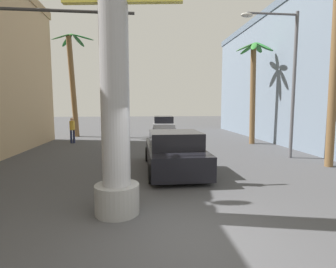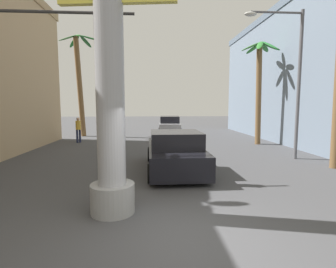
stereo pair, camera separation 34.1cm
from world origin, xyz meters
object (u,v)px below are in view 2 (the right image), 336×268
object	(u,v)px
palm_tree_mid_right	(259,80)
pedestrian_far_left	(78,128)
neon_sign_pole	(108,3)
palm_tree_far_left	(80,77)
traffic_light_mast	(25,60)
car_far	(170,125)
street_lamp	(290,69)
car_lead	(175,153)

from	to	relation	value
palm_tree_mid_right	pedestrian_far_left	xyz separation A→B (m)	(-11.92, 1.57, -3.13)
neon_sign_pole	palm_tree_far_left	world-z (taller)	neon_sign_pole
palm_tree_far_left	traffic_light_mast	bearing A→B (deg)	-82.86
car_far	pedestrian_far_left	size ratio (longest dim) A/B	2.82
traffic_light_mast	palm_tree_far_left	world-z (taller)	palm_tree_far_left
street_lamp	palm_tree_mid_right	size ratio (longest dim) A/B	1.04
car_lead	palm_tree_far_left	distance (m)	14.12
car_lead	car_far	bearing A→B (deg)	86.57
neon_sign_pole	palm_tree_mid_right	xyz separation A→B (m)	(7.90, 10.52, -0.62)
street_lamp	traffic_light_mast	xyz separation A→B (m)	(-10.48, -2.95, -0.20)
car_lead	pedestrian_far_left	xyz separation A→B (m)	(-5.87, 8.15, 0.31)
pedestrian_far_left	palm_tree_mid_right	bearing A→B (deg)	-7.52
neon_sign_pole	car_lead	xyz separation A→B (m)	(1.85, 3.95, -4.06)
street_lamp	palm_tree_mid_right	bearing A→B (deg)	83.33
car_far	palm_tree_far_left	bearing A→B (deg)	-163.70
pedestrian_far_left	neon_sign_pole	bearing A→B (deg)	-71.61
car_lead	car_far	distance (m)	13.99
neon_sign_pole	traffic_light_mast	size ratio (longest dim) A/B	1.76
car_lead	palm_tree_far_left	world-z (taller)	palm_tree_far_left
neon_sign_pole	street_lamp	bearing A→B (deg)	38.35
neon_sign_pole	palm_tree_far_left	xyz separation A→B (m)	(-4.74, 15.74, 0.01)
palm_tree_mid_right	palm_tree_far_left	bearing A→B (deg)	157.54
street_lamp	traffic_light_mast	distance (m)	10.89
car_lead	neon_sign_pole	bearing A→B (deg)	-115.07
car_lead	palm_tree_far_left	xyz separation A→B (m)	(-6.59, 11.80, 4.08)
palm_tree_mid_right	traffic_light_mast	bearing A→B (deg)	-145.25
palm_tree_far_left	pedestrian_far_left	size ratio (longest dim) A/B	4.72
pedestrian_far_left	traffic_light_mast	bearing A→B (deg)	-84.49
palm_tree_mid_right	car_lead	bearing A→B (deg)	-132.64
palm_tree_far_left	pedestrian_far_left	bearing A→B (deg)	-78.81
street_lamp	palm_tree_far_left	xyz separation A→B (m)	(-12.09, 9.93, 0.59)
street_lamp	traffic_light_mast	size ratio (longest dim) A/B	1.22
palm_tree_far_left	pedestrian_far_left	world-z (taller)	palm_tree_far_left
car_lead	pedestrian_far_left	bearing A→B (deg)	125.76
street_lamp	car_lead	size ratio (longest dim) A/B	1.40
traffic_light_mast	car_far	xyz separation A→B (m)	(5.81, 15.05, -3.26)
traffic_light_mast	palm_tree_mid_right	xyz separation A→B (m)	(11.03, 7.65, 0.15)
neon_sign_pole	pedestrian_far_left	size ratio (longest dim) A/B	5.73
street_lamp	car_lead	distance (m)	6.78
neon_sign_pole	street_lamp	distance (m)	9.39
traffic_light_mast	palm_tree_mid_right	size ratio (longest dim) A/B	0.85
neon_sign_pole	palm_tree_mid_right	bearing A→B (deg)	53.09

